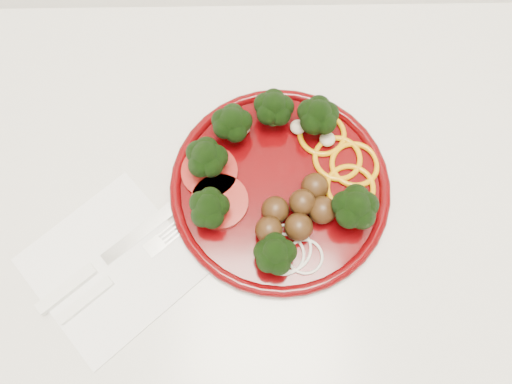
{
  "coord_description": "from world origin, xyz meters",
  "views": [
    {
      "loc": [
        0.1,
        1.5,
        1.49
      ],
      "look_at": [
        0.1,
        1.7,
        0.92
      ],
      "focal_mm": 35.0,
      "sensor_mm": 36.0,
      "label": 1
    }
  ],
  "objects_px": {
    "knife": "(90,271)",
    "fork": "(100,289)",
    "napkin": "(111,266)",
    "plate": "(278,182)"
  },
  "relations": [
    {
      "from": "napkin",
      "to": "knife",
      "type": "height_order",
      "value": "knife"
    },
    {
      "from": "napkin",
      "to": "knife",
      "type": "xyz_separation_m",
      "value": [
        -0.02,
        -0.01,
        0.01
      ]
    },
    {
      "from": "knife",
      "to": "plate",
      "type": "bearing_deg",
      "value": -14.92
    },
    {
      "from": "knife",
      "to": "fork",
      "type": "height_order",
      "value": "knife"
    },
    {
      "from": "knife",
      "to": "fork",
      "type": "relative_size",
      "value": 1.12
    },
    {
      "from": "plate",
      "to": "fork",
      "type": "distance_m",
      "value": 0.24
    },
    {
      "from": "plate",
      "to": "knife",
      "type": "distance_m",
      "value": 0.25
    },
    {
      "from": "fork",
      "to": "napkin",
      "type": "bearing_deg",
      "value": 33.31
    },
    {
      "from": "napkin",
      "to": "fork",
      "type": "bearing_deg",
      "value": -106.75
    },
    {
      "from": "napkin",
      "to": "knife",
      "type": "relative_size",
      "value": 1.08
    }
  ]
}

